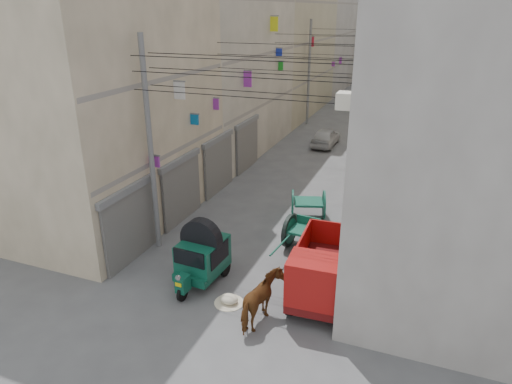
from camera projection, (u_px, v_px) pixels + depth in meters
The scene contains 18 objects.
ground at pixel (152, 376), 11.67m from camera, with size 140.00×140.00×0.00m, color #48494B.
building_row_left at pixel (281, 35), 41.43m from camera, with size 8.00×62.00×14.00m.
building_row_right at pixel (473, 39), 36.05m from camera, with size 8.00×62.00×14.00m.
end_cap_building at pixel (402, 25), 66.27m from camera, with size 22.00×10.00×13.00m, color tan.
shutters_left at pixel (202, 174), 21.39m from camera, with size 0.18×14.40×2.88m.
signboards at pixel (337, 98), 29.10m from camera, with size 8.22×40.52×5.67m.
ac_units at pixel (368, 53), 14.29m from camera, with size 0.70×6.55×3.35m.
utility_poles at pixel (320, 102), 24.86m from camera, with size 7.40×22.20×8.00m.
overhead_cables at pixel (310, 53), 21.58m from camera, with size 7.40×22.52×1.12m.
auto_rickshaw at pixel (202, 254), 15.38m from camera, with size 1.53×2.54×1.76m.
tonga_cart at pixel (304, 233), 17.55m from camera, with size 1.49×3.01×1.31m.
mini_truck at pixel (320, 277), 14.16m from camera, with size 1.83×3.76×2.07m.
second_cart at pixel (308, 203), 20.23m from camera, with size 1.79×1.68×1.29m.
feed_sack at pixel (229, 299), 14.49m from camera, with size 0.59×0.47×0.30m, color beige.
horse at pixel (262, 301), 13.34m from camera, with size 0.84×1.83×1.55m, color #5E2316.
distant_car_white at pixel (326, 137), 31.00m from camera, with size 1.45×3.60×1.23m, color #B2B2B2.
distant_car_grey at pixel (398, 104), 41.44m from camera, with size 1.38×3.96×1.30m, color slate.
distant_car_green at pixel (356, 100), 43.50m from camera, with size 1.68×4.14×1.20m, color #1A4C39.
Camera 1 is at (5.76, -7.48, 8.74)m, focal length 32.00 mm.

